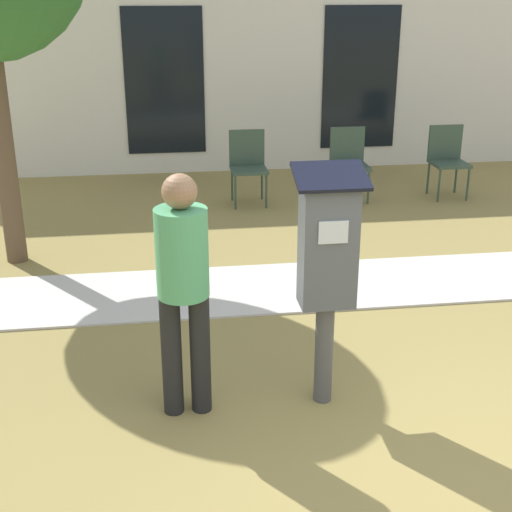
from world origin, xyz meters
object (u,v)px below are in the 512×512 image
object	(u,v)px
person_standing	(183,278)
outdoor_chair_right	(447,155)
outdoor_chair_left	(248,161)
parking_meter	(328,257)
outdoor_chair_middle	(349,158)

from	to	relation	value
person_standing	outdoor_chair_right	distance (m)	5.78
person_standing	outdoor_chair_left	size ratio (longest dim) A/B	1.76
parking_meter	outdoor_chair_left	size ratio (longest dim) A/B	1.77
outdoor_chair_left	outdoor_chair_middle	bearing A→B (deg)	24.74
parking_meter	outdoor_chair_left	world-z (taller)	parking_meter
outdoor_chair_left	parking_meter	bearing A→B (deg)	-66.20
parking_meter	outdoor_chair_right	xyz separation A→B (m)	(2.65, 4.54, -0.49)
parking_meter	person_standing	bearing A→B (deg)	-179.63
outdoor_chair_right	outdoor_chair_middle	bearing A→B (deg)	-163.34
person_standing	outdoor_chair_right	size ratio (longest dim) A/B	1.76
outdoor_chair_middle	outdoor_chair_right	size ratio (longest dim) A/B	1.00
parking_meter	person_standing	distance (m)	0.90
outdoor_chair_middle	outdoor_chair_left	bearing A→B (deg)	-166.85
outdoor_chair_left	outdoor_chair_right	bearing A→B (deg)	23.96
parking_meter	outdoor_chair_left	distance (m)	4.60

